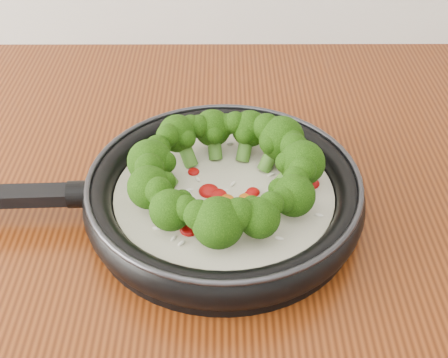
{
  "coord_description": "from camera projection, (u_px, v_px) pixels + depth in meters",
  "views": [
    {
      "loc": [
        -0.08,
        0.56,
        1.35
      ],
      "look_at": [
        -0.08,
        1.06,
        0.95
      ],
      "focal_mm": 46.36,
      "sensor_mm": 36.0,
      "label": 1
    }
  ],
  "objects": [
    {
      "name": "skillet",
      "position": [
        222.0,
        189.0,
        0.65
      ],
      "size": [
        0.5,
        0.33,
        0.09
      ],
      "color": "black",
      "rests_on": "counter"
    }
  ]
}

